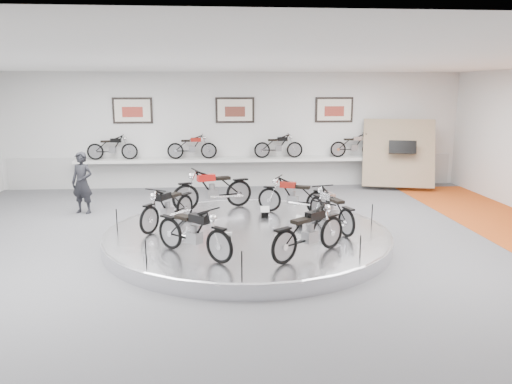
{
  "coord_description": "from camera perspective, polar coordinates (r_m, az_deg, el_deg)",
  "views": [
    {
      "loc": [
        -0.7,
        -10.54,
        3.47
      ],
      "look_at": [
        0.21,
        0.6,
        1.12
      ],
      "focal_mm": 35.0,
      "sensor_mm": 36.0,
      "label": 1
    }
  ],
  "objects": [
    {
      "name": "bike_c",
      "position": [
        11.64,
        -10.06,
        -1.66
      ],
      "size": [
        1.37,
        1.7,
        0.97
      ],
      "primitive_type": null,
      "rotation": [
        0.0,
        0.0,
        4.15
      ],
      "color": "black",
      "rests_on": "display_platform"
    },
    {
      "name": "display_platform",
      "position": [
        11.36,
        -0.95,
        -5.13
      ],
      "size": [
        6.4,
        6.4,
        0.3
      ],
      "primitive_type": "cylinder",
      "color": "silver",
      "rests_on": "floor"
    },
    {
      "name": "poster_center",
      "position": [
        17.53,
        -2.42,
        9.33
      ],
      "size": [
        1.35,
        0.06,
        0.88
      ],
      "primitive_type": "cube",
      "color": "#F1E4CF",
      "rests_on": "wall_back"
    },
    {
      "name": "visitor",
      "position": [
        14.72,
        -19.24,
        1.0
      ],
      "size": [
        0.73,
        0.6,
        1.73
      ],
      "primitive_type": "imported",
      "rotation": [
        0.0,
        0.0,
        -0.34
      ],
      "color": "black",
      "rests_on": "floor"
    },
    {
      "name": "bike_a",
      "position": [
        12.73,
        4.32,
        -0.39
      ],
      "size": [
        1.71,
        1.19,
        0.95
      ],
      "primitive_type": null,
      "rotation": [
        0.0,
        0.0,
        2.72
      ],
      "color": "maroon",
      "rests_on": "display_platform"
    },
    {
      "name": "bike_e",
      "position": [
        9.56,
        6.11,
        -4.43
      ],
      "size": [
        1.71,
        1.52,
        1.0
      ],
      "primitive_type": null,
      "rotation": [
        0.0,
        0.0,
        6.94
      ],
      "color": "black",
      "rests_on": "display_platform"
    },
    {
      "name": "shelf",
      "position": [
        17.43,
        -2.34,
        3.7
      ],
      "size": [
        11.0,
        0.55,
        0.1
      ],
      "primitive_type": "cube",
      "color": "silver",
      "rests_on": "wall_back"
    },
    {
      "name": "poster_right",
      "position": [
        18.02,
        8.92,
        9.27
      ],
      "size": [
        1.35,
        0.06,
        0.88
      ],
      "primitive_type": "cube",
      "color": "#F1E4CF",
      "rests_on": "wall_back"
    },
    {
      "name": "shelf_bike_d",
      "position": [
        18.04,
        11.15,
        5.1
      ],
      "size": [
        1.22,
        0.43,
        0.73
      ],
      "primitive_type": null,
      "color": "silver",
      "rests_on": "shelf"
    },
    {
      "name": "display_panel",
      "position": [
        17.93,
        15.97,
        4.29
      ],
      "size": [
        2.56,
        1.52,
        2.3
      ],
      "primitive_type": "cube",
      "rotation": [
        -0.35,
        0.0,
        -0.26
      ],
      "color": "#977761",
      "rests_on": "floor"
    },
    {
      "name": "shelf_bike_c",
      "position": [
        17.5,
        2.58,
        5.1
      ],
      "size": [
        1.22,
        0.43,
        0.73
      ],
      "primitive_type": null,
      "color": "black",
      "rests_on": "shelf"
    },
    {
      "name": "platform_rim",
      "position": [
        11.33,
        -0.96,
        -4.55
      ],
      "size": [
        6.4,
        6.4,
        0.1
      ],
      "primitive_type": "torus",
      "color": "#B2B2BA",
      "rests_on": "display_platform"
    },
    {
      "name": "shelf_bike_a",
      "position": [
        17.72,
        -16.1,
        4.73
      ],
      "size": [
        1.22,
        0.43,
        0.73
      ],
      "primitive_type": null,
      "color": "black",
      "rests_on": "shelf"
    },
    {
      "name": "ceiling",
      "position": [
        10.58,
        -0.92,
        14.73
      ],
      "size": [
        16.0,
        16.0,
        0.0
      ],
      "primitive_type": "plane",
      "rotation": [
        3.14,
        0.0,
        0.0
      ],
      "color": "white",
      "rests_on": "wall_back"
    },
    {
      "name": "dado_band",
      "position": [
        17.78,
        -2.36,
        2.39
      ],
      "size": [
        15.68,
        0.04,
        1.1
      ],
      "primitive_type": "cube",
      "color": "#BCBCBA",
      "rests_on": "floor"
    },
    {
      "name": "wall_front",
      "position": [
        3.9,
        6.08,
        -10.32
      ],
      "size": [
        16.0,
        0.0,
        16.0
      ],
      "primitive_type": "plane",
      "rotation": [
        -1.57,
        0.0,
        0.0
      ],
      "color": "silver",
      "rests_on": "floor"
    },
    {
      "name": "bike_f",
      "position": [
        11.42,
        8.58,
        -1.91
      ],
      "size": [
        1.05,
        1.72,
        0.96
      ],
      "primitive_type": null,
      "rotation": [
        0.0,
        0.0,
        8.17
      ],
      "color": "silver",
      "rests_on": "display_platform"
    },
    {
      "name": "shelf_bike_b",
      "position": [
        17.38,
        -7.31,
        4.97
      ],
      "size": [
        1.22,
        0.43,
        0.73
      ],
      "primitive_type": null,
      "color": "maroon",
      "rests_on": "shelf"
    },
    {
      "name": "wall_back",
      "position": [
        17.62,
        -2.41,
        7.06
      ],
      "size": [
        16.0,
        0.0,
        16.0
      ],
      "primitive_type": "plane",
      "rotation": [
        1.57,
        0.0,
        0.0
      ],
      "color": "silver",
      "rests_on": "floor"
    },
    {
      "name": "floor",
      "position": [
        11.12,
        -0.85,
        -6.32
      ],
      "size": [
        16.0,
        16.0,
        0.0
      ],
      "primitive_type": "plane",
      "color": "#505052",
      "rests_on": "ground"
    },
    {
      "name": "bike_d",
      "position": [
        9.57,
        -7.15,
        -4.48
      ],
      "size": [
        1.62,
        1.57,
        0.98
      ],
      "primitive_type": null,
      "rotation": [
        0.0,
        0.0,
        5.53
      ],
      "color": "black",
      "rests_on": "display_platform"
    },
    {
      "name": "poster_left",
      "position": [
        17.74,
        -13.93,
        9.03
      ],
      "size": [
        1.35,
        0.06,
        0.88
      ],
      "primitive_type": "cube",
      "color": "#F1E4CF",
      "rests_on": "wall_back"
    },
    {
      "name": "bike_b",
      "position": [
        13.2,
        -4.97,
        0.37
      ],
      "size": [
        1.99,
        1.25,
        1.1
      ],
      "primitive_type": null,
      "rotation": [
        0.0,
        0.0,
        3.48
      ],
      "color": "#B21512",
      "rests_on": "display_platform"
    }
  ]
}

